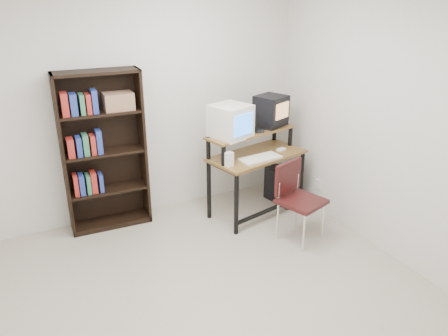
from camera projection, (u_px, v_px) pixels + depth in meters
name	position (u px, v px, depth m)	size (l,w,h in m)	color
floor	(207.00, 313.00, 3.60)	(4.00, 4.00, 0.01)	#B1A893
back_wall	(131.00, 105.00, 4.77)	(4.00, 0.01, 2.60)	silver
right_wall	(408.00, 130.00, 3.93)	(0.01, 4.00, 2.60)	silver
computer_desk	(256.00, 158.00, 5.00)	(1.21, 0.80, 0.98)	brown
crt_monitor	(231.00, 121.00, 4.72)	(0.48, 0.48, 0.36)	white
vcr	(271.00, 123.00, 5.14)	(0.36, 0.26, 0.08)	black
crt_tv	(271.00, 108.00, 5.04)	(0.41, 0.40, 0.30)	black
cd_spindle	(259.00, 131.00, 4.93)	(0.12, 0.12, 0.05)	#26262B
keyboard	(260.00, 159.00, 4.82)	(0.47, 0.21, 0.04)	white
mousepad	(283.00, 152.00, 5.08)	(0.22, 0.18, 0.01)	black
mouse	(281.00, 150.00, 5.08)	(0.10, 0.06, 0.03)	white
desk_speaker	(229.00, 160.00, 4.61)	(0.08, 0.07, 0.17)	white
pc_tower	(282.00, 186.00, 5.41)	(0.20, 0.45, 0.42)	black
school_chair	(296.00, 194.00, 4.52)	(0.53, 0.53, 0.83)	black
bookshelf	(103.00, 150.00, 4.65)	(0.87, 0.32, 1.73)	black
wall_outlet	(318.00, 184.00, 5.25)	(0.02, 0.08, 0.12)	beige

